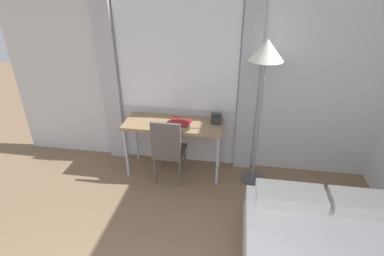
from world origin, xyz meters
TOP-DOWN VIEW (x-y plane):
  - wall_back_with_window at (-0.04, 3.34)m, footprint 5.62×0.13m
  - desk at (-0.35, 3.01)m, footprint 1.32×0.51m
  - desk_chair at (-0.37, 2.77)m, footprint 0.41×0.41m
  - standing_lamp at (0.76, 2.97)m, footprint 0.40×0.40m
  - telephone at (0.21, 3.12)m, footprint 0.15×0.19m
  - book at (-0.26, 3.02)m, footprint 0.33×0.28m

SIDE VIEW (x-z plane):
  - desk_chair at x=-0.37m, z-range 0.05..0.98m
  - desk at x=-0.35m, z-range 0.32..1.09m
  - book at x=-0.26m, z-range 0.77..0.80m
  - telephone at x=0.21m, z-range 0.77..0.88m
  - wall_back_with_window at x=-0.04m, z-range 0.00..2.70m
  - standing_lamp at x=0.76m, z-range 0.70..2.61m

